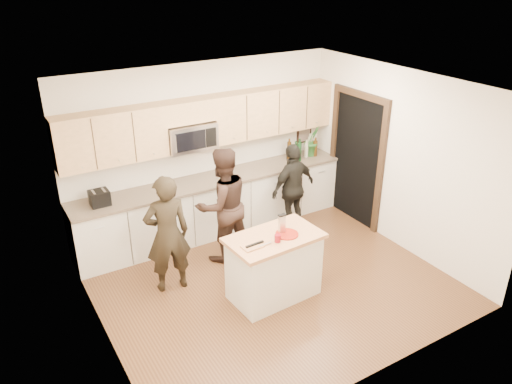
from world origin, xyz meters
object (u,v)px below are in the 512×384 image
woman_center (223,205)px  toaster (99,198)px  woman_left (167,234)px  island (274,266)px  woman_right (293,188)px

woman_center → toaster: bearing=-29.0°
toaster → woman_left: bearing=-62.4°
island → toaster: 2.61m
toaster → woman_right: size_ratio=0.18×
woman_left → island: bearing=148.7°
island → woman_center: size_ratio=0.72×
toaster → woman_right: woman_right is taller
woman_left → toaster: bearing=-55.0°
toaster → woman_left: (0.56, -1.07, -0.22)m
woman_left → woman_center: woman_center is taller
toaster → woman_left: 1.23m
woman_left → woman_right: bearing=-160.8°
island → toaster: (-1.65, 1.94, 0.59)m
woman_left → woman_center: 1.02m
toaster → woman_center: 1.72m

